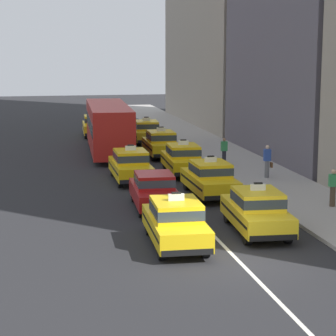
# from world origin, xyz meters

# --- Properties ---
(ground_plane) EXTENTS (160.00, 160.00, 0.00)m
(ground_plane) POSITION_xyz_m (0.00, 0.00, 0.00)
(ground_plane) COLOR #232326
(lane_stripe_left_right) EXTENTS (0.14, 80.00, 0.01)m
(lane_stripe_left_right) POSITION_xyz_m (0.00, 20.00, 0.00)
(lane_stripe_left_right) COLOR silver
(lane_stripe_left_right) RESTS_ON ground
(sidewalk_curb) EXTENTS (4.00, 90.00, 0.15)m
(sidewalk_curb) POSITION_xyz_m (5.60, 15.00, 0.07)
(sidewalk_curb) COLOR #9E9993
(sidewalk_curb) RESTS_ON ground
(taxi_left_nearest) EXTENTS (1.97, 4.62, 1.96)m
(taxi_left_nearest) POSITION_xyz_m (-1.66, 2.28, 0.88)
(taxi_left_nearest) COLOR black
(taxi_left_nearest) RESTS_ON ground
(sedan_left_second) EXTENTS (1.96, 4.38, 1.58)m
(sedan_left_second) POSITION_xyz_m (-1.42, 7.87, 0.85)
(sedan_left_second) COLOR black
(sedan_left_second) RESTS_ON ground
(taxi_left_third) EXTENTS (1.84, 4.57, 1.96)m
(taxi_left_third) POSITION_xyz_m (-1.53, 14.13, 0.88)
(taxi_left_third) COLOR black
(taxi_left_third) RESTS_ON ground
(bus_left_fourth) EXTENTS (3.04, 11.31, 3.22)m
(bus_left_fourth) POSITION_xyz_m (-1.56, 23.99, 1.82)
(bus_left_fourth) COLOR black
(bus_left_fourth) RESTS_ON ground
(taxi_left_fifth) EXTENTS (2.02, 4.64, 1.96)m
(taxi_left_fifth) POSITION_xyz_m (-1.67, 32.81, 0.88)
(taxi_left_fifth) COLOR black
(taxi_left_fifth) RESTS_ON ground
(taxi_right_nearest) EXTENTS (2.08, 4.66, 1.96)m
(taxi_right_nearest) POSITION_xyz_m (1.69, 3.34, 0.88)
(taxi_right_nearest) COLOR black
(taxi_right_nearest) RESTS_ON ground
(taxi_right_second) EXTENTS (1.85, 4.57, 1.96)m
(taxi_right_second) POSITION_xyz_m (1.60, 9.80, 0.88)
(taxi_right_second) COLOR black
(taxi_right_second) RESTS_ON ground
(taxi_right_third) EXTENTS (1.99, 4.63, 1.96)m
(taxi_right_third) POSITION_xyz_m (1.59, 15.54, 0.88)
(taxi_right_third) COLOR black
(taxi_right_third) RESTS_ON ground
(taxi_right_fourth) EXTENTS (1.88, 4.58, 1.96)m
(taxi_right_fourth) POSITION_xyz_m (1.55, 21.78, 0.88)
(taxi_right_fourth) COLOR black
(taxi_right_fourth) RESTS_ON ground
(taxi_right_fifth) EXTENTS (2.10, 4.66, 1.96)m
(taxi_right_fifth) POSITION_xyz_m (1.68, 28.10, 0.88)
(taxi_right_fifth) COLOR black
(taxi_right_fifth) RESTS_ON ground
(pedestrian_near_crosswalk) EXTENTS (0.47, 0.24, 1.73)m
(pedestrian_near_crosswalk) POSITION_xyz_m (5.55, 12.92, 1.02)
(pedestrian_near_crosswalk) COLOR slate
(pedestrian_near_crosswalk) RESTS_ON sidewalk_curb
(pedestrian_mid_block) EXTENTS (0.36, 0.24, 1.56)m
(pedestrian_mid_block) POSITION_xyz_m (4.49, 17.39, 0.94)
(pedestrian_mid_block) COLOR #23232D
(pedestrian_mid_block) RESTS_ON sidewalk_curb
(pedestrian_by_storefront) EXTENTS (0.36, 0.24, 1.62)m
(pedestrian_by_storefront) POSITION_xyz_m (6.10, 6.17, 0.97)
(pedestrian_by_storefront) COLOR #473828
(pedestrian_by_storefront) RESTS_ON sidewalk_curb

